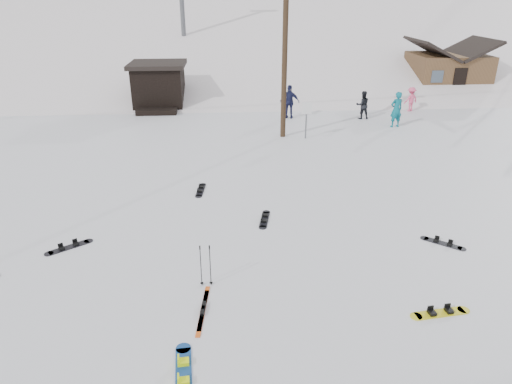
{
  "coord_description": "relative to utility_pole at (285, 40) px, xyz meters",
  "views": [
    {
      "loc": [
        -0.88,
        -8.25,
        6.84
      ],
      "look_at": [
        -0.05,
        3.96,
        1.4
      ],
      "focal_mm": 32.0,
      "sensor_mm": 36.0,
      "label": 1
    }
  ],
  "objects": [
    {
      "name": "hero_skis",
      "position": [
        -3.53,
        -13.6,
        -4.65
      ],
      "size": [
        0.28,
        1.83,
        0.1
      ],
      "rotation": [
        0.0,
        0.0,
        -0.09
      ],
      "color": "#C84C14",
      "rests_on": "ground"
    },
    {
      "name": "skier_pink",
      "position": [
        8.44,
        4.76,
        -3.95
      ],
      "size": [
        1.07,
        0.84,
        1.45
      ],
      "primitive_type": "imported",
      "rotation": [
        0.0,
        0.0,
        3.51
      ],
      "color": "#F75786",
      "rests_on": "ground"
    },
    {
      "name": "board_scatter_a",
      "position": [
        -7.52,
        -10.49,
        -4.66
      ],
      "size": [
        1.19,
        0.91,
        0.1
      ],
      "rotation": [
        0.0,
        0.0,
        0.61
      ],
      "color": "black",
      "rests_on": "ground"
    },
    {
      "name": "ski_slope",
      "position": [
        -2.0,
        41.0,
        -16.68
      ],
      "size": [
        60.0,
        85.24,
        65.97
      ],
      "primitive_type": "cube",
      "rotation": [
        0.31,
        0.0,
        0.0
      ],
      "color": "white",
      "rests_on": "ground"
    },
    {
      "name": "hero_snowboard",
      "position": [
        -3.84,
        -15.51,
        -4.65
      ],
      "size": [
        0.43,
        1.69,
        0.12
      ],
      "rotation": [
        0.0,
        0.0,
        1.65
      ],
      "color": "#164693",
      "rests_on": "ground"
    },
    {
      "name": "utility_pole",
      "position": [
        0.0,
        0.0,
        0.0
      ],
      "size": [
        2.0,
        0.26,
        9.0
      ],
      "color": "#3A2819",
      "rests_on": "ground"
    },
    {
      "name": "board_scatter_f",
      "position": [
        -1.71,
        -9.13,
        -4.66
      ],
      "size": [
        0.46,
        1.32,
        0.09
      ],
      "rotation": [
        0.0,
        0.0,
        1.38
      ],
      "color": "black",
      "rests_on": "ground"
    },
    {
      "name": "treeline_crest",
      "position": [
        -2.0,
        72.0,
        -4.68
      ],
      "size": [
        50.0,
        6.0,
        10.0
      ],
      "primitive_type": null,
      "color": "black",
      "rests_on": "ski_slope"
    },
    {
      "name": "lift_hut",
      "position": [
        -7.0,
        6.94,
        -3.32
      ],
      "size": [
        3.4,
        4.1,
        2.75
      ],
      "color": "black",
      "rests_on": "ground"
    },
    {
      "name": "ground",
      "position": [
        -2.0,
        -14.0,
        -4.68
      ],
      "size": [
        200.0,
        200.0,
        0.0
      ],
      "primitive_type": "plane",
      "color": "white",
      "rests_on": "ground"
    },
    {
      "name": "cabin",
      "position": [
        13.0,
        10.0,
        -3.2
      ],
      "size": [
        5.39,
        4.4,
        3.77
      ],
      "color": "brown",
      "rests_on": "ground"
    },
    {
      "name": "skier_navy",
      "position": [
        0.81,
        3.54,
        -3.72
      ],
      "size": [
        1.21,
        0.75,
        1.92
      ],
      "primitive_type": "imported",
      "rotation": [
        0.0,
        0.0,
        2.87
      ],
      "color": "#1A1D42",
      "rests_on": "ground"
    },
    {
      "name": "ski_poles",
      "position": [
        -3.48,
        -12.58,
        -4.1
      ],
      "size": [
        0.31,
        0.08,
        1.14
      ],
      "color": "black",
      "rests_on": "ground"
    },
    {
      "name": "skier_teal",
      "position": [
        6.29,
        1.36,
        -3.73
      ],
      "size": [
        0.78,
        0.6,
        1.91
      ],
      "primitive_type": "imported",
      "rotation": [
        0.0,
        0.0,
        3.37
      ],
      "color": "#0C6879",
      "rests_on": "ground"
    },
    {
      "name": "board_scatter_e",
      "position": [
        1.94,
        -14.09,
        -4.65
      ],
      "size": [
        1.46,
        0.42,
        0.1
      ],
      "rotation": [
        0.0,
        0.0,
        0.12
      ],
      "color": "yellow",
      "rests_on": "ground"
    },
    {
      "name": "trail_sign",
      "position": [
        1.1,
        -0.42,
        -3.41
      ],
      "size": [
        0.5,
        0.09,
        1.85
      ],
      "color": "#595B60",
      "rests_on": "ground"
    },
    {
      "name": "ridge_right",
      "position": [
        36.0,
        36.0,
        -15.68
      ],
      "size": [
        45.66,
        93.98,
        54.59
      ],
      "primitive_type": "cube",
      "rotation": [
        0.21,
        -0.05,
        -0.12
      ],
      "color": "white",
      "rests_on": "ground"
    },
    {
      "name": "board_scatter_d",
      "position": [
        3.4,
        -11.01,
        -4.66
      ],
      "size": [
        1.07,
        0.92,
        0.09
      ],
      "rotation": [
        0.0,
        0.0,
        -0.68
      ],
      "color": "black",
      "rests_on": "ground"
    },
    {
      "name": "board_scatter_b",
      "position": [
        -3.88,
        -6.62,
        -4.66
      ],
      "size": [
        0.36,
        1.35,
        0.09
      ],
      "rotation": [
        0.0,
        0.0,
        1.47
      ],
      "color": "black",
      "rests_on": "ground"
    },
    {
      "name": "skier_dark",
      "position": [
        4.98,
        3.17,
        -3.88
      ],
      "size": [
        0.8,
        0.64,
        1.59
      ],
      "primitive_type": "imported",
      "rotation": [
        0.0,
        0.0,
        3.19
      ],
      "color": "black",
      "rests_on": "ground"
    }
  ]
}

